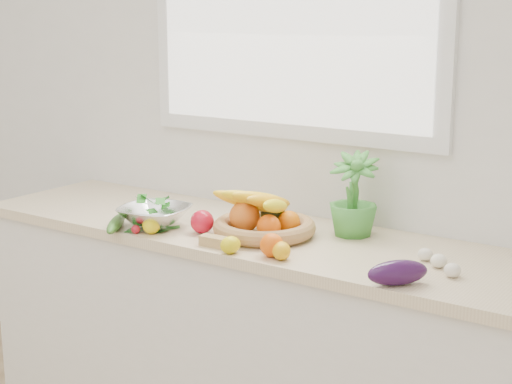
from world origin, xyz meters
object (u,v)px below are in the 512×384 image
Objects in this scene: apple at (202,222)px; eggplant at (398,273)px; cucumber at (116,224)px; fruit_basket at (264,221)px; colander_with_spinach at (155,211)px; potted_herb at (353,196)px.

apple reaches higher than eggplant.
cucumber is 0.50× the size of fruit_basket.
apple is 0.29× the size of colander_with_spinach.
cucumber is 0.55m from fruit_basket.
cucumber is at bearing -154.04° from fruit_basket.
fruit_basket is at bearing 26.31° from apple.
colander_with_spinach is (-0.19, -0.04, 0.02)m from apple.
eggplant is 0.77× the size of cucumber.
fruit_basket reaches higher than colander_with_spinach.
potted_herb reaches higher than colander_with_spinach.
potted_herb is at bearing 35.88° from fruit_basket.
potted_herb is (0.75, 0.43, 0.12)m from cucumber.
potted_herb reaches higher than eggplant.
potted_herb is at bearing 131.70° from eggplant.
cucumber is (-1.11, -0.03, -0.02)m from eggplant.
apple is at bearing 172.02° from eggplant.
eggplant is at bearing -19.13° from fruit_basket.
cucumber is 0.87m from potted_herb.
eggplant is 1.11m from cucumber.
eggplant is 0.60× the size of potted_herb.
apple is 0.27× the size of potted_herb.
apple is 0.22m from fruit_basket.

